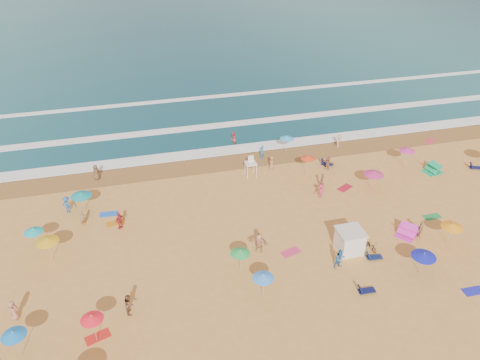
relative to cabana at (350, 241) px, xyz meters
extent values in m
plane|color=gold|center=(-6.73, 5.11, -1.00)|extent=(220.00, 220.00, 0.00)
cube|color=#0C4756|center=(-6.73, 89.11, -1.00)|extent=(220.00, 140.00, 0.18)
plane|color=olive|center=(-6.73, 17.61, -0.99)|extent=(220.00, 220.00, 0.00)
cube|color=white|center=(-6.73, 20.11, -0.90)|extent=(200.00, 2.20, 0.05)
cube|color=white|center=(-6.73, 27.11, -0.90)|extent=(200.00, 1.60, 0.05)
cube|color=white|center=(-6.73, 37.11, -0.90)|extent=(200.00, 1.20, 0.05)
cube|color=white|center=(0.00, 0.00, 0.00)|extent=(2.00, 2.00, 2.00)
cube|color=silver|center=(0.00, 0.00, 1.06)|extent=(2.20, 2.20, 0.12)
imported|color=black|center=(1.90, -0.30, -0.59)|extent=(0.88, 1.65, 0.82)
cone|color=#329FE4|center=(0.36, 17.61, 1.27)|extent=(1.62, 1.62, 0.35)
cone|color=#CA2C78|center=(6.57, 8.38, 0.94)|extent=(2.02, 2.02, 0.35)
cone|color=#FF1A2A|center=(-21.01, -4.49, 1.31)|extent=(1.55, 1.55, 0.35)
cone|color=#EB3D18|center=(0.97, 12.49, 1.35)|extent=(1.54, 1.54, 0.35)
cone|color=teal|center=(-22.28, 11.58, 0.98)|extent=(1.96, 1.96, 0.35)
cone|color=#3890FF|center=(-8.72, -3.39, 1.14)|extent=(1.64, 1.64, 0.35)
cone|color=#D12E8A|center=(12.23, 11.57, 1.26)|extent=(1.71, 1.71, 0.35)
cone|color=#151DB9|center=(4.40, -4.00, 0.93)|extent=(1.97, 1.97, 0.35)
cone|color=green|center=(-9.72, -0.33, 1.18)|extent=(1.59, 1.59, 0.35)
cone|color=orange|center=(8.88, -1.27, 0.98)|extent=(1.85, 1.85, 0.35)
cone|color=#16B2B6|center=(-25.92, 6.48, 1.26)|extent=(1.57, 1.57, 0.35)
cone|color=blue|center=(-25.91, -4.54, 1.21)|extent=(1.64, 1.64, 0.35)
cone|color=gold|center=(-24.72, 5.03, 1.11)|extent=(1.90, 1.90, 0.35)
cube|color=#0F204F|center=(1.67, -1.53, -0.83)|extent=(1.36, 0.73, 0.34)
cube|color=#0D1345|center=(-0.76, -4.89, -0.83)|extent=(1.33, 0.63, 0.34)
cube|color=#0F144B|center=(19.85, 9.27, -0.83)|extent=(1.41, 0.96, 0.34)
cube|color=#0F144C|center=(4.08, 14.07, -0.83)|extent=(1.42, 1.04, 0.34)
cube|color=red|center=(-20.97, -4.20, -0.98)|extent=(1.88, 1.35, 0.03)
cube|color=blue|center=(-20.03, 10.52, -0.98)|extent=(1.74, 0.94, 0.03)
cube|color=#C37615|center=(-19.44, 8.89, -0.98)|extent=(1.81, 1.11, 0.03)
cube|color=#D83260|center=(-4.90, 0.98, -0.98)|extent=(1.87, 1.30, 0.03)
cube|color=#B1162D|center=(3.99, 9.22, -0.98)|extent=(1.90, 1.58, 0.03)
cube|color=#1E21BC|center=(7.36, -6.84, -0.98)|extent=(1.71, 0.89, 0.03)
cube|color=#228A42|center=(9.90, 2.52, -0.98)|extent=(1.71, 0.89, 0.03)
cube|color=red|center=(10.68, 0.82, -0.98)|extent=(1.90, 1.64, 0.03)
cube|color=#D73243|center=(18.79, 16.48, -0.98)|extent=(1.90, 1.63, 0.03)
imported|color=#D03446|center=(-5.03, 21.67, -0.32)|extent=(1.07, 1.14, 1.86)
imported|color=tan|center=(7.02, 0.23, -0.17)|extent=(0.97, 0.97, 1.65)
imported|color=#C73158|center=(0.79, 8.23, -0.23)|extent=(1.06, 0.70, 1.54)
imported|color=blue|center=(-2.68, 17.36, -0.16)|extent=(0.72, 0.72, 1.69)
imported|color=tan|center=(-7.53, 1.82, -0.06)|extent=(1.77, 1.42, 1.89)
imported|color=tan|center=(7.15, 17.86, -0.19)|extent=(1.19, 1.15, 1.63)
imported|color=#2566AD|center=(-1.67, -1.76, -0.09)|extent=(0.98, 0.82, 1.81)
imported|color=#235AA4|center=(-23.78, 11.85, -0.14)|extent=(1.29, 1.15, 1.73)
imported|color=brown|center=(1.55, 9.76, -0.15)|extent=(0.59, 0.72, 1.70)
imported|color=brown|center=(-21.12, 17.41, -0.14)|extent=(0.99, 0.97, 1.72)
imported|color=#B92E32|center=(-18.97, 8.00, -0.11)|extent=(1.07, 1.02, 1.78)
imported|color=#B57053|center=(-2.29, 14.86, -0.20)|extent=(0.81, 0.92, 1.59)
imported|color=olive|center=(-22.29, 9.29, -0.25)|extent=(0.66, 0.60, 1.51)
imported|color=brown|center=(-18.63, -2.43, -0.14)|extent=(0.69, 0.87, 1.72)
imported|color=#9F6849|center=(3.72, 13.28, -0.23)|extent=(1.31, 1.36, 1.55)
imported|color=tan|center=(-26.74, -1.01, -0.18)|extent=(0.90, 0.95, 1.64)
camera|label=1|loc=(-16.68, -27.80, 25.60)|focal=35.00mm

